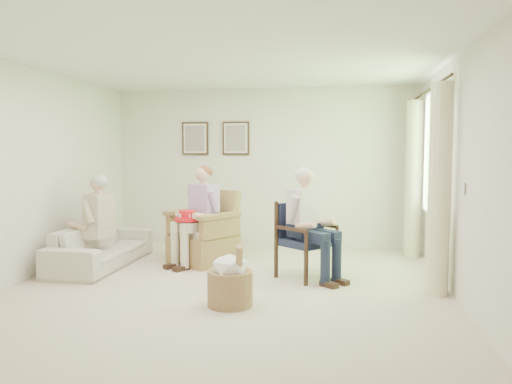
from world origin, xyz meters
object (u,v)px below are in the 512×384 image
person_dark (306,216)px  person_wicker (201,209)px  wood_armchair (307,236)px  person_sofa (95,217)px  red_hat (187,217)px  wicker_armchair (204,240)px  hatbox (230,280)px  sofa (102,246)px

person_dark → person_wicker: bearing=109.6°
wood_armchair → person_wicker: size_ratio=0.69×
wood_armchair → person_sofa: size_ratio=0.75×
wood_armchair → person_dark: (-0.00, -0.15, 0.28)m
red_hat → person_dark: bearing=-13.2°
person_wicker → person_sofa: size_ratio=1.09×
wicker_armchair → hatbox: (0.79, -1.86, -0.06)m
wicker_armchair → red_hat: wicker_armchair is taller
wood_armchair → sofa: (-2.81, 0.11, -0.23)m
person_sofa → red_hat: size_ratio=3.56×
wicker_armchair → red_hat: size_ratio=2.94×
person_sofa → hatbox: 2.52m
hatbox → sofa: bearing=145.8°
person_sofa → wicker_armchair: bearing=120.7°
wood_armchair → person_sofa: (-2.81, -0.04, 0.19)m
person_dark → hatbox: 1.46m
person_wicker → person_dark: 1.58m
wicker_armchair → person_dark: size_ratio=0.76×
person_wicker → hatbox: (0.79, -1.73, -0.52)m
person_wicker → sofa: bearing=-134.9°
wicker_armchair → sofa: bearing=-129.4°
person_wicker → red_hat: size_ratio=3.87×
person_dark → wood_armchair: bearing=39.8°
wicker_armchair → person_dark: 1.69m
wicker_armchair → person_wicker: size_ratio=0.76×
sofa → person_wicker: (1.33, 0.29, 0.50)m
sofa → wood_armchair: bearing=-92.2°
wood_armchair → person_sofa: bearing=130.7°
person_dark → red_hat: size_ratio=3.88×
wood_armchair → person_wicker: 1.56m
person_dark → person_sofa: (-2.81, 0.11, -0.09)m
hatbox → red_hat: bearing=120.8°
wicker_armchair → sofa: 1.40m
wicker_armchair → person_wicker: (-0.00, -0.13, 0.46)m
sofa → person_wicker: 1.45m
person_wicker → person_sofa: (-1.33, -0.44, -0.09)m
sofa → red_hat: red_hat is taller
person_wicker → person_dark: person_dark is taller
sofa → person_sofa: (-0.00, -0.15, 0.41)m
person_sofa → red_hat: (1.19, 0.27, -0.00)m
person_dark → person_sofa: 2.82m
person_dark → red_hat: person_dark is taller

